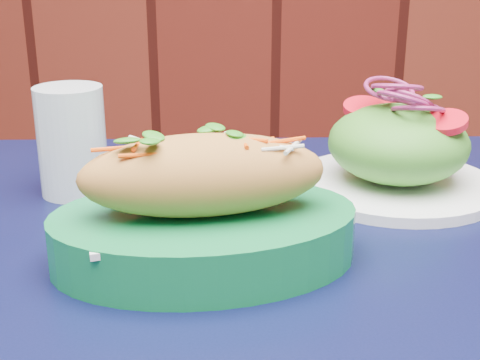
{
  "coord_description": "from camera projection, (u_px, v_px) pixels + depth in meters",
  "views": [
    {
      "loc": [
        0.36,
        0.82,
        1.02
      ],
      "look_at": [
        0.34,
        1.42,
        0.81
      ],
      "focal_mm": 50.0,
      "sensor_mm": 36.0,
      "label": 1
    }
  ],
  "objects": [
    {
      "name": "banh_mi_basket",
      "position": [
        204.0,
        212.0,
        0.59
      ],
      "size": [
        0.3,
        0.23,
        0.13
      ],
      "rotation": [
        0.0,
        0.0,
        0.21
      ],
      "color": "#0F7339",
      "rests_on": "cafe_table"
    },
    {
      "name": "cafe_table",
      "position": [
        260.0,
        342.0,
        0.64
      ],
      "size": [
        0.85,
        0.85,
        0.75
      ],
      "rotation": [
        0.0,
        0.0,
        0.07
      ],
      "color": "black",
      "rests_on": "ground"
    },
    {
      "name": "water_glass",
      "position": [
        72.0,
        141.0,
        0.75
      ],
      "size": [
        0.08,
        0.08,
        0.12
      ],
      "primitive_type": "cylinder",
      "color": "silver",
      "rests_on": "cafe_table"
    },
    {
      "name": "salad_plate",
      "position": [
        397.0,
        150.0,
        0.76
      ],
      "size": [
        0.23,
        0.23,
        0.13
      ],
      "rotation": [
        0.0,
        0.0,
        -0.29
      ],
      "color": "white",
      "rests_on": "cafe_table"
    }
  ]
}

